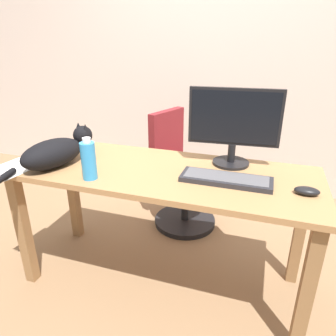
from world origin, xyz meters
The scene contains 10 objects.
ground_plane centered at (0.00, 0.00, 0.00)m, with size 8.00×8.00×0.00m, color #846647.
back_wall centered at (0.00, 1.51, 1.30)m, with size 6.00×0.04×2.60m, color beige.
desk centered at (0.00, 0.00, 0.63)m, with size 1.64×0.62×0.74m.
office_chair centered at (-0.08, 0.67, 0.38)m, with size 0.51×0.48×0.89m.
monitor centered at (0.34, 0.20, 0.97)m, with size 0.48×0.20×0.41m.
keyboard centered at (0.35, -0.04, 0.75)m, with size 0.44×0.15×0.03m.
cat centered at (-0.56, -0.12, 0.82)m, with size 0.29×0.59×0.20m.
computer_mouse centered at (0.71, -0.06, 0.76)m, with size 0.11×0.06×0.04m, color black.
paper_sheet centered at (-0.76, -0.22, 0.74)m, with size 0.21×0.30×0.00m, color white.
water_bottle centered at (-0.30, -0.21, 0.84)m, with size 0.07×0.07×0.21m.
Camera 1 is at (0.51, -1.43, 1.39)m, focal length 33.16 mm.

